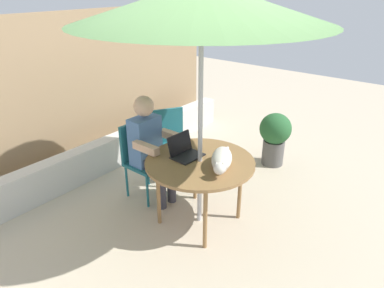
% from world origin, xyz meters
% --- Properties ---
extents(ground_plane, '(14.00, 14.00, 0.00)m').
position_xyz_m(ground_plane, '(0.00, 0.00, 0.00)').
color(ground_plane, '#BCAD93').
extents(fence_back, '(5.35, 0.08, 1.98)m').
position_xyz_m(fence_back, '(0.00, 2.21, 0.99)').
color(fence_back, '#937756').
rests_on(fence_back, ground).
extents(planter_wall_low, '(4.82, 0.20, 0.42)m').
position_xyz_m(planter_wall_low, '(0.00, 1.66, 0.21)').
color(planter_wall_low, beige).
rests_on(planter_wall_low, ground).
extents(patio_table, '(1.08, 1.08, 0.71)m').
position_xyz_m(patio_table, '(0.00, 0.00, 0.66)').
color(patio_table, olive).
rests_on(patio_table, ground).
extents(patio_umbrella, '(2.19, 2.19, 2.31)m').
position_xyz_m(patio_umbrella, '(0.00, 0.00, 2.14)').
color(patio_umbrella, '#B7B7BC').
rests_on(patio_umbrella, ground).
extents(chair_occupied, '(0.40, 0.40, 0.88)m').
position_xyz_m(chair_occupied, '(0.00, 0.85, 0.51)').
color(chair_occupied, '#1E606B').
rests_on(chair_occupied, ground).
extents(chair_empty, '(0.55, 0.55, 0.88)m').
position_xyz_m(chair_empty, '(0.52, 0.88, 0.51)').
color(chair_empty, '#1E606B').
rests_on(chair_empty, ground).
extents(person_seated, '(0.48, 0.48, 1.22)m').
position_xyz_m(person_seated, '(0.00, 0.69, 0.68)').
color(person_seated, '#4C72A5').
rests_on(person_seated, ground).
extents(laptop, '(0.31, 0.27, 0.21)m').
position_xyz_m(laptop, '(-0.01, 0.20, 0.77)').
color(laptop, black).
rests_on(laptop, patio_table).
extents(cat, '(0.60, 0.36, 0.17)m').
position_xyz_m(cat, '(0.01, -0.25, 0.79)').
color(cat, silver).
rests_on(cat, patio_table).
extents(potted_plant_near_fence, '(0.42, 0.42, 0.73)m').
position_xyz_m(potted_plant_near_fence, '(1.64, 0.00, 0.42)').
color(potted_plant_near_fence, '#595654').
rests_on(potted_plant_near_fence, ground).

